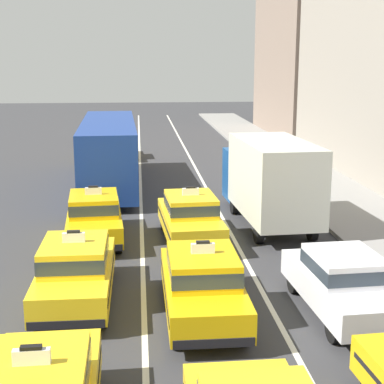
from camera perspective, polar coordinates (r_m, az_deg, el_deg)
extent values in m
cube|color=silver|center=(26.19, -5.05, -0.67)|extent=(0.14, 80.00, 0.01)
cube|color=silver|center=(26.39, 1.91, -0.52)|extent=(0.14, 80.00, 0.01)
cube|color=gray|center=(23.10, 17.45, -2.89)|extent=(4.00, 90.00, 0.15)
cylinder|color=black|center=(11.43, -9.84, -17.84)|extent=(0.25, 0.64, 0.64)
cube|color=yellow|center=(9.56, -15.32, -17.66)|extent=(1.64, 2.13, 0.64)
cube|color=#2D3842|center=(9.56, -15.32, -17.66)|extent=(1.66, 2.15, 0.35)
cube|color=white|center=(9.35, -15.49, -15.33)|extent=(0.56, 0.13, 0.24)
cube|color=black|center=(9.28, -15.54, -14.51)|extent=(0.32, 0.12, 0.06)
cube|color=black|center=(12.04, -13.31, -15.77)|extent=(1.71, 0.17, 0.20)
cylinder|color=black|center=(16.99, -13.21, -7.45)|extent=(0.24, 0.64, 0.64)
cylinder|color=black|center=(16.84, -8.19, -7.41)|extent=(0.24, 0.64, 0.64)
cylinder|color=black|center=(14.19, -14.92, -11.72)|extent=(0.24, 0.64, 0.64)
cylinder|color=black|center=(14.01, -8.84, -11.75)|extent=(0.24, 0.64, 0.64)
cube|color=yellow|center=(15.35, -11.30, -8.19)|extent=(1.82, 4.51, 0.70)
cube|color=black|center=(15.33, -11.31, -8.01)|extent=(1.84, 4.15, 0.10)
cube|color=yellow|center=(14.98, -11.48, -6.00)|extent=(1.61, 2.11, 0.64)
cube|color=#2D3842|center=(14.98, -11.48, -6.00)|extent=(1.63, 2.13, 0.35)
cube|color=white|center=(14.85, -11.55, -4.40)|extent=(0.56, 0.12, 0.24)
cube|color=black|center=(14.81, -11.58, -3.84)|extent=(0.32, 0.11, 0.06)
cube|color=black|center=(17.50, -10.51, -6.36)|extent=(1.71, 0.15, 0.20)
cube|color=black|center=(13.43, -12.26, -12.57)|extent=(1.71, 0.15, 0.20)
cylinder|color=black|center=(21.91, -11.46, -2.73)|extent=(0.28, 0.66, 0.64)
cylinder|color=black|center=(21.90, -7.60, -2.59)|extent=(0.28, 0.66, 0.64)
cylinder|color=black|center=(18.98, -11.75, -5.20)|extent=(0.28, 0.66, 0.64)
cylinder|color=black|center=(18.97, -7.28, -5.04)|extent=(0.28, 0.66, 0.64)
cube|color=yellow|center=(20.32, -9.56, -2.86)|extent=(2.11, 4.62, 0.70)
cube|color=black|center=(20.31, -9.57, -2.72)|extent=(2.11, 4.26, 0.10)
cube|color=yellow|center=(20.01, -9.63, -1.13)|extent=(1.74, 2.21, 0.64)
cube|color=#2D3842|center=(20.01, -9.63, -1.13)|extent=(1.77, 2.23, 0.35)
cube|color=white|center=(19.91, -9.68, 0.10)|extent=(0.57, 0.16, 0.24)
cube|color=black|center=(19.87, -9.70, 0.52)|extent=(0.33, 0.13, 0.06)
cube|color=black|center=(22.52, -9.54, -1.96)|extent=(1.72, 0.26, 0.20)
cube|color=black|center=(18.28, -9.53, -5.48)|extent=(1.72, 0.26, 0.20)
cylinder|color=black|center=(32.28, -9.76, 2.35)|extent=(0.26, 0.65, 0.64)
cylinder|color=black|center=(32.25, -6.20, 2.45)|extent=(0.26, 0.65, 0.64)
cylinder|color=black|center=(25.71, -10.40, -0.37)|extent=(0.26, 0.65, 0.64)
cylinder|color=black|center=(25.67, -5.94, -0.24)|extent=(0.26, 0.65, 0.64)
cube|color=navy|center=(28.69, -8.15, 4.04)|extent=(2.84, 11.27, 2.90)
cube|color=#2D3842|center=(28.66, -8.17, 4.53)|extent=(2.85, 10.82, 0.84)
cube|color=black|center=(34.06, -8.07, 7.46)|extent=(2.13, 0.15, 0.36)
cylinder|color=black|center=(38.87, -8.72, 4.16)|extent=(0.28, 0.65, 0.64)
cylinder|color=black|center=(38.90, -6.54, 4.24)|extent=(0.28, 0.65, 0.64)
cylinder|color=black|center=(35.84, -8.67, 3.43)|extent=(0.28, 0.65, 0.64)
cylinder|color=black|center=(35.88, -6.31, 3.51)|extent=(0.28, 0.65, 0.64)
cube|color=yellow|center=(37.31, -7.58, 4.38)|extent=(2.09, 4.61, 0.70)
cube|color=black|center=(37.30, -7.58, 4.46)|extent=(2.09, 4.25, 0.10)
cube|color=yellow|center=(37.07, -7.60, 5.37)|extent=(1.73, 2.20, 0.64)
cube|color=#2D3842|center=(37.07, -7.60, 5.37)|extent=(1.75, 2.22, 0.35)
cube|color=white|center=(37.02, -7.62, 6.05)|extent=(0.57, 0.16, 0.24)
cube|color=black|center=(37.00, -7.63, 6.28)|extent=(0.33, 0.13, 0.06)
cube|color=black|center=(39.53, -7.66, 4.49)|extent=(1.72, 0.25, 0.20)
cube|color=black|center=(35.17, -7.46, 3.46)|extent=(1.72, 0.25, 0.20)
cylinder|color=black|center=(15.76, -2.34, -8.74)|extent=(0.24, 0.64, 0.64)
cylinder|color=black|center=(15.90, 3.04, -8.55)|extent=(0.24, 0.64, 0.64)
cylinder|color=black|center=(12.97, -1.58, -13.71)|extent=(0.24, 0.64, 0.64)
cylinder|color=black|center=(13.14, 5.03, -13.40)|extent=(0.24, 0.64, 0.64)
cube|color=yellow|center=(14.27, 0.99, -9.59)|extent=(1.81, 4.50, 0.70)
cube|color=black|center=(14.25, 0.99, -9.40)|extent=(1.83, 4.14, 0.10)
cube|color=yellow|center=(13.89, 1.07, -7.27)|extent=(1.60, 2.10, 0.64)
cube|color=#2D3842|center=(13.89, 1.07, -7.27)|extent=(1.62, 2.12, 0.35)
cube|color=white|center=(13.74, 1.07, -5.55)|extent=(0.56, 0.12, 0.24)
cube|color=black|center=(13.69, 1.08, -4.95)|extent=(0.32, 0.11, 0.06)
cube|color=black|center=(16.41, 0.12, -7.46)|extent=(1.71, 0.14, 0.20)
cube|color=black|center=(12.38, 2.15, -14.56)|extent=(1.71, 0.14, 0.20)
cylinder|color=black|center=(21.42, -2.74, -2.84)|extent=(0.28, 0.65, 0.64)
cylinder|color=black|center=(21.61, 1.16, -2.69)|extent=(0.28, 0.65, 0.64)
cylinder|color=black|center=(18.51, -1.78, -5.39)|extent=(0.28, 0.65, 0.64)
cylinder|color=black|center=(18.73, 2.73, -5.17)|extent=(0.28, 0.65, 0.64)
cube|color=yellow|center=(19.95, -0.20, -2.97)|extent=(2.05, 4.59, 0.70)
cube|color=black|center=(19.94, -0.20, -2.83)|extent=(2.05, 4.24, 0.10)
cube|color=yellow|center=(19.63, -0.13, -1.21)|extent=(1.71, 2.19, 0.64)
cube|color=#2D3842|center=(19.63, -0.13, -1.21)|extent=(1.74, 2.21, 0.35)
cube|color=white|center=(19.53, -0.13, 0.04)|extent=(0.57, 0.15, 0.24)
cube|color=black|center=(19.50, -0.13, 0.47)|extent=(0.33, 0.13, 0.06)
cube|color=black|center=(22.13, -1.02, -2.05)|extent=(1.72, 0.24, 0.20)
cube|color=black|center=(17.94, 0.83, -5.65)|extent=(1.72, 0.24, 0.20)
cylinder|color=black|center=(15.97, 10.04, -8.63)|extent=(0.27, 0.65, 0.64)
cylinder|color=black|center=(16.47, 14.86, -8.20)|extent=(0.27, 0.65, 0.64)
cylinder|color=black|center=(13.54, 13.87, -12.91)|extent=(0.27, 0.65, 0.64)
cube|color=silver|center=(14.87, 14.49, -9.16)|extent=(1.98, 4.39, 0.66)
cube|color=silver|center=(14.56, 14.78, -7.00)|extent=(1.66, 1.98, 0.60)
cube|color=#2D3842|center=(14.56, 14.78, -7.00)|extent=(1.68, 2.00, 0.33)
cylinder|color=black|center=(23.57, 4.18, -1.39)|extent=(0.27, 0.65, 0.64)
cylinder|color=black|center=(24.04, 8.61, -1.22)|extent=(0.27, 0.65, 0.64)
cylinder|color=black|center=(19.92, 6.57, -4.13)|extent=(0.27, 0.65, 0.64)
cylinder|color=black|center=(20.48, 11.73, -3.85)|extent=(0.27, 0.65, 0.64)
cube|color=#194C8C|center=(24.48, 5.90, 1.63)|extent=(2.21, 2.30, 2.10)
cube|color=#2D3842|center=(25.45, 5.34, 2.76)|extent=(1.93, 0.16, 0.76)
cube|color=beige|center=(21.29, 8.06, 1.38)|extent=(2.56, 5.31, 2.70)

